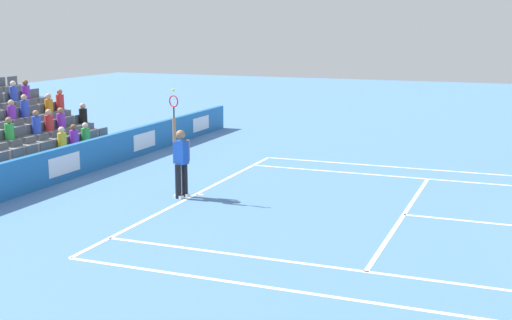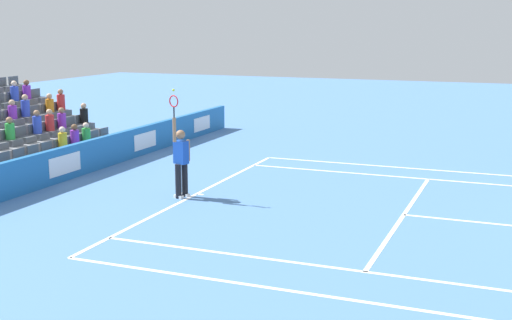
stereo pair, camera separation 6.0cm
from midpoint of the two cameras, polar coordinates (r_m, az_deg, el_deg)
The scene contains 9 objects.
line_baseline at distance 18.33m, azimuth -4.88°, elevation -2.83°, with size 10.97×0.10×0.01m, color white.
line_service at distance 16.68m, azimuth 12.30°, elevation -4.47°, with size 8.23×0.10×0.01m, color white.
line_singles_sideline_left at distance 12.74m, azimuth 11.20°, elevation -9.37°, with size 0.10×11.89×0.01m, color white.
line_singles_sideline_right at distance 20.59m, azimuth 15.46°, elevation -1.64°, with size 0.10×11.89×0.01m, color white.
line_doubles_sideline_left at distance 11.49m, azimuth 9.91°, elevation -11.66°, with size 0.10×11.89×0.01m, color white.
line_doubles_sideline_right at distance 21.92m, azimuth 15.87°, elevation -0.90°, with size 0.10×11.89×0.01m, color white.
line_centre_mark at distance 18.29m, azimuth -4.60°, elevation -2.86°, with size 0.10×0.20×0.01m, color white.
sponsor_barrier at distance 20.48m, azimuth -15.76°, elevation -0.34°, with size 22.29×0.22×0.98m.
tennis_player at distance 17.81m, azimuth -6.17°, elevation -0.01°, with size 0.51×0.42×2.85m.
Camera 2 is at (15.87, -3.86, 4.43)m, focal length 48.08 mm.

